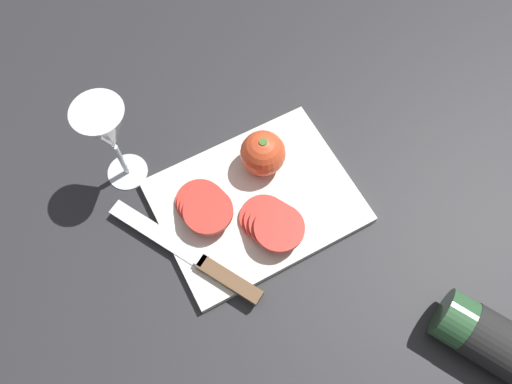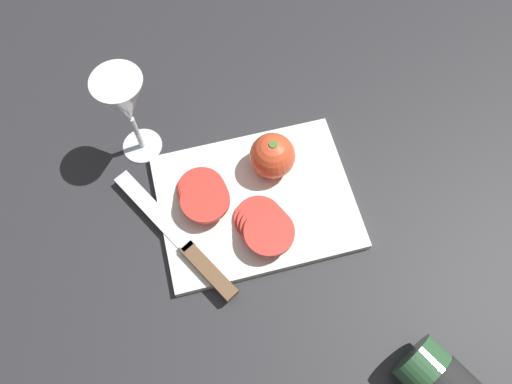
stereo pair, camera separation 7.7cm
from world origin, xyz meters
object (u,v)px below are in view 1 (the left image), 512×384
at_px(tomato_slice_stack_near, 271,223).
at_px(tomato_slice_stack_far, 203,205).
at_px(whole_tomato, 263,153).
at_px(wine_glass, 107,133).
at_px(knife, 214,268).

relative_size(tomato_slice_stack_near, tomato_slice_stack_far, 0.99).
bearing_deg(whole_tomato, tomato_slice_stack_far, -167.11).
bearing_deg(wine_glass, tomato_slice_stack_near, -51.67).
height_order(knife, tomato_slice_stack_near, tomato_slice_stack_near).
bearing_deg(knife, whole_tomato, -80.20).
xyz_separation_m(knife, tomato_slice_stack_far, (0.03, 0.10, 0.01)).
bearing_deg(tomato_slice_stack_near, knife, -169.88).
xyz_separation_m(wine_glass, knife, (0.05, -0.22, -0.11)).
bearing_deg(tomato_slice_stack_near, wine_glass, 128.33).
relative_size(whole_tomato, tomato_slice_stack_far, 0.67).
xyz_separation_m(whole_tomato, knife, (-0.15, -0.12, -0.03)).
xyz_separation_m(wine_glass, tomato_slice_stack_near, (0.16, -0.20, -0.09)).
height_order(tomato_slice_stack_near, tomato_slice_stack_far, same).
bearing_deg(wine_glass, tomato_slice_stack_far, -57.53).
relative_size(wine_glass, knife, 0.72).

